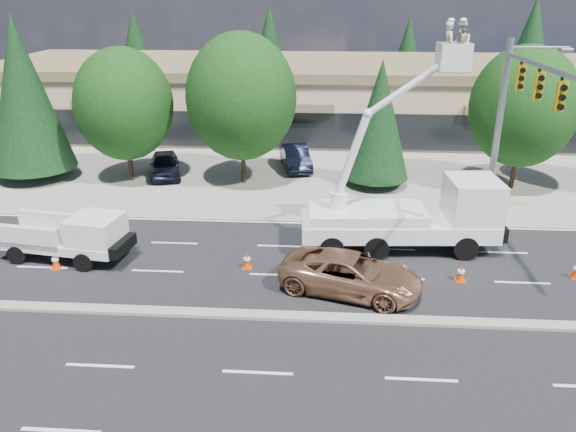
# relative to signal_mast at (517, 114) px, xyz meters

# --- Properties ---
(ground) EXTENTS (140.00, 140.00, 0.00)m
(ground) POSITION_rel_signal_mast_xyz_m (-10.03, -7.04, -6.06)
(ground) COLOR black
(ground) RESTS_ON ground
(concrete_apron) EXTENTS (140.00, 22.00, 0.01)m
(concrete_apron) POSITION_rel_signal_mast_xyz_m (-10.03, 12.96, -6.05)
(concrete_apron) COLOR gray
(concrete_apron) RESTS_ON ground
(road_median) EXTENTS (120.00, 0.55, 0.12)m
(road_median) POSITION_rel_signal_mast_xyz_m (-10.03, -7.04, -6.00)
(road_median) COLOR gray
(road_median) RESTS_ON ground
(strip_mall) EXTENTS (50.40, 15.40, 5.50)m
(strip_mall) POSITION_rel_signal_mast_xyz_m (-10.03, 22.93, -3.23)
(strip_mall) COLOR tan
(strip_mall) RESTS_ON ground
(tree_front_b) EXTENTS (4.95, 4.95, 9.77)m
(tree_front_b) POSITION_rel_signal_mast_xyz_m (-26.03, 7.96, -0.82)
(tree_front_b) COLOR #332114
(tree_front_b) RESTS_ON ground
(tree_front_c) EXTENTS (5.77, 5.77, 8.01)m
(tree_front_c) POSITION_rel_signal_mast_xyz_m (-20.03, 7.96, -1.37)
(tree_front_c) COLOR #332114
(tree_front_c) RESTS_ON ground
(tree_front_d) EXTENTS (6.40, 6.40, 8.89)m
(tree_front_d) POSITION_rel_signal_mast_xyz_m (-13.03, 7.96, -0.86)
(tree_front_d) COLOR #332114
(tree_front_d) RESTS_ON ground
(tree_front_e) EXTENTS (3.76, 3.76, 7.42)m
(tree_front_e) POSITION_rel_signal_mast_xyz_m (-5.03, 7.96, -2.08)
(tree_front_e) COLOR #332114
(tree_front_e) RESTS_ON ground
(tree_front_f) EXTENTS (5.96, 5.96, 8.28)m
(tree_front_f) POSITION_rel_signal_mast_xyz_m (2.97, 7.96, -1.21)
(tree_front_f) COLOR #332114
(tree_front_f) RESTS_ON ground
(tree_back_a) EXTENTS (4.66, 4.66, 9.18)m
(tree_back_a) POSITION_rel_signal_mast_xyz_m (-28.03, 34.96, -1.13)
(tree_back_a) COLOR #332114
(tree_back_a) RESTS_ON ground
(tree_back_b) EXTENTS (4.86, 4.86, 9.58)m
(tree_back_b) POSITION_rel_signal_mast_xyz_m (-14.03, 34.96, -0.92)
(tree_back_b) COLOR #332114
(tree_back_b) RESTS_ON ground
(tree_back_c) EXTENTS (4.34, 4.34, 8.55)m
(tree_back_c) POSITION_rel_signal_mast_xyz_m (-0.03, 34.96, -1.47)
(tree_back_c) COLOR #332114
(tree_back_c) RESTS_ON ground
(tree_back_d) EXTENTS (5.30, 5.30, 10.44)m
(tree_back_d) POSITION_rel_signal_mast_xyz_m (11.97, 34.96, -0.45)
(tree_back_d) COLOR #332114
(tree_back_d) RESTS_ON ground
(signal_mast) EXTENTS (2.76, 10.16, 9.00)m
(signal_mast) POSITION_rel_signal_mast_xyz_m (0.00, 0.00, 0.00)
(signal_mast) COLOR gray
(signal_mast) RESTS_ON ground
(utility_pickup) EXTENTS (5.70, 2.81, 2.09)m
(utility_pickup) POSITION_rel_signal_mast_xyz_m (-19.08, -2.91, -5.19)
(utility_pickup) COLOR white
(utility_pickup) RESTS_ON ground
(bucket_truck) EXTENTS (8.81, 3.29, 9.96)m
(bucket_truck) POSITION_rel_signal_mast_xyz_m (-4.11, -0.80, -3.98)
(bucket_truck) COLOR white
(bucket_truck) RESTS_ON ground
(traffic_cone_a) EXTENTS (0.40, 0.40, 0.70)m
(traffic_cone_a) POSITION_rel_signal_mast_xyz_m (-19.38, -3.88, -5.72)
(traffic_cone_a) COLOR red
(traffic_cone_a) RESTS_ON ground
(traffic_cone_b) EXTENTS (0.40, 0.40, 0.70)m
(traffic_cone_b) POSITION_rel_signal_mast_xyz_m (-11.30, -3.29, -5.72)
(traffic_cone_b) COLOR red
(traffic_cone_b) RESTS_ON ground
(traffic_cone_c) EXTENTS (0.40, 0.40, 0.70)m
(traffic_cone_c) POSITION_rel_signal_mast_xyz_m (-9.26, -2.75, -5.72)
(traffic_cone_c) COLOR red
(traffic_cone_c) RESTS_ON ground
(traffic_cone_d) EXTENTS (0.40, 0.40, 0.70)m
(traffic_cone_d) POSITION_rel_signal_mast_xyz_m (-2.51, -3.83, -5.72)
(traffic_cone_d) COLOR red
(traffic_cone_d) RESTS_ON ground
(minivan) EXTENTS (5.99, 4.03, 1.53)m
(minivan) POSITION_rel_signal_mast_xyz_m (-6.99, -4.97, -5.29)
(minivan) COLOR #9A6A4A
(minivan) RESTS_ON ground
(parked_car_west) EXTENTS (2.87, 4.67, 1.49)m
(parked_car_west) POSITION_rel_signal_mast_xyz_m (-18.18, 8.96, -5.31)
(parked_car_west) COLOR black
(parked_car_west) RESTS_ON ground
(parked_car_east) EXTENTS (2.50, 4.75, 1.49)m
(parked_car_east) POSITION_rel_signal_mast_xyz_m (-10.03, 11.10, -5.31)
(parked_car_east) COLOR black
(parked_car_east) RESTS_ON ground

